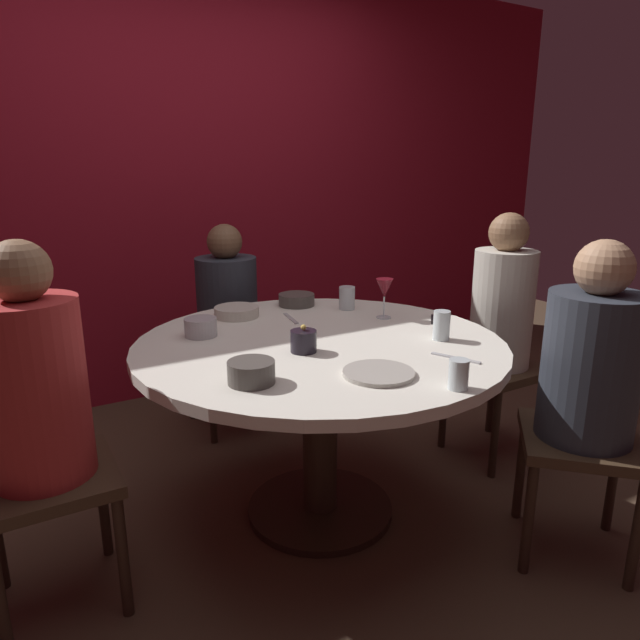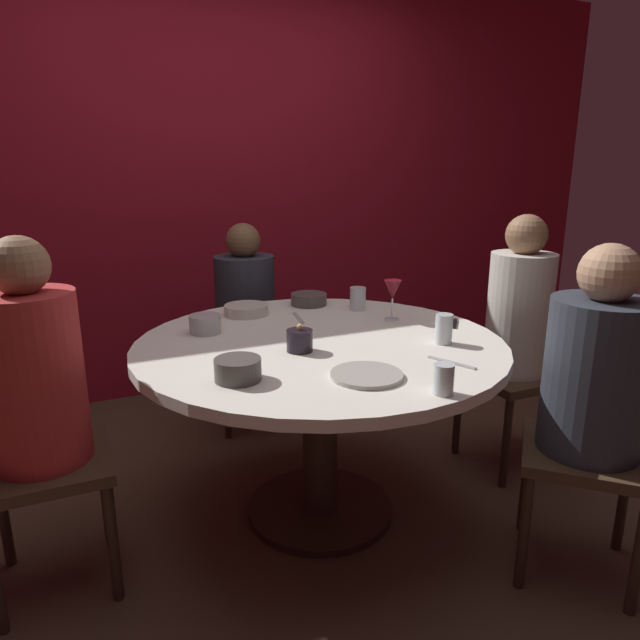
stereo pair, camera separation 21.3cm
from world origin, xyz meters
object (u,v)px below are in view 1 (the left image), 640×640
bowl_serving_large (201,327)px  cell_phone (439,320)px  dinner_plate (379,373)px  cup_by_left_diner (347,298)px  seated_diner_front_right (591,369)px  seated_diner_right (502,312)px  bowl_salad_center (251,372)px  wine_glass (384,290)px  cup_near_candle (442,325)px  bowl_sauce_side (297,300)px  candle_holder (303,341)px  cup_by_right_diner (459,374)px  bowl_small_white (237,312)px  seated_diner_left (36,395)px  seated_diner_back (227,304)px  dining_table (320,375)px

bowl_serving_large → cell_phone: bearing=-17.3°
dinner_plate → cup_by_left_diner: bearing=63.7°
seated_diner_front_right → cell_phone: 0.67m
seated_diner_right → bowl_salad_center: size_ratio=8.14×
seated_diner_front_right → wine_glass: bearing=-26.4°
cup_near_candle → seated_diner_right: bearing=21.2°
dinner_plate → bowl_serving_large: bearing=116.3°
cup_near_candle → bowl_sauce_side: bearing=105.9°
bowl_serving_large → bowl_sauce_side: size_ratio=0.74×
candle_holder → bowl_sauce_side: bearing=63.9°
seated_diner_front_right → cell_phone: (-0.09, 0.66, 0.03)m
cell_phone → cup_by_right_diner: (-0.48, -0.61, 0.04)m
cup_near_candle → cup_by_left_diner: size_ratio=1.06×
bowl_small_white → candle_holder: bearing=-88.0°
candle_holder → cup_by_left_diner: bearing=43.2°
seated_diner_left → bowl_serving_large: seated_diner_left is taller
seated_diner_front_right → dinner_plate: bearing=24.7°
cup_by_left_diner → cup_by_right_diner: size_ratio=1.15×
seated_diner_back → cup_near_candle: seated_diner_back is taller
dining_table → seated_diner_right: (1.00, 0.00, 0.12)m
seated_diner_back → wine_glass: size_ratio=6.32×
bowl_serving_large → dining_table: bearing=-37.0°
bowl_serving_large → bowl_small_white: bowl_serving_large is taller
seated_diner_right → dinner_plate: seated_diner_right is taller
candle_holder → dinner_plate: 0.34m
seated_diner_right → wine_glass: size_ratio=6.79×
dinner_plate → bowl_small_white: bearing=97.1°
seated_diner_back → cup_by_left_diner: seated_diner_back is taller
seated_diner_right → seated_diner_front_right: bearing=65.1°
seated_diner_front_right → wine_glass: seated_diner_front_right is taller
bowl_small_white → cup_by_right_diner: (0.25, -1.12, 0.02)m
dining_table → bowl_salad_center: bowl_salad_center is taller
seated_diner_left → dinner_plate: seated_diner_left is taller
dining_table → seated_diner_right: bearing=0.0°
bowl_salad_center → bowl_sauce_side: size_ratio=0.85×
bowl_small_white → seated_diner_front_right: bearing=-54.8°
seated_diner_right → cup_by_right_diner: (-0.89, -0.63, 0.07)m
seated_diner_back → bowl_serving_large: bearing=-28.6°
seated_diner_left → bowl_sauce_side: 1.29m
seated_diner_left → bowl_salad_center: seated_diner_left is taller
bowl_salad_center → seated_diner_right: bearing=11.1°
bowl_serving_large → cup_near_candle: cup_near_candle is taller
seated_diner_front_right → bowl_sauce_side: seated_diner_front_right is taller
cell_phone → bowl_salad_center: size_ratio=0.95×
cell_phone → wine_glass: bearing=0.7°
dining_table → seated_diner_back: seated_diner_back is taller
candle_holder → wine_glass: (0.53, 0.23, 0.09)m
cell_phone → seated_diner_back: bearing=-18.5°
candle_holder → dinner_plate: bearing=-74.1°
seated_diner_left → bowl_serving_large: 0.68m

